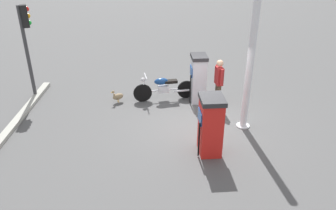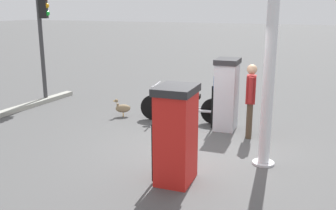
{
  "view_description": "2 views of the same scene",
  "coord_description": "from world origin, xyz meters",
  "px_view_note": "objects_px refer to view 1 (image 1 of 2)",
  "views": [
    {
      "loc": [
        1.03,
        8.92,
        5.14
      ],
      "look_at": [
        0.84,
        0.11,
        0.68
      ],
      "focal_mm": 35.65,
      "sensor_mm": 36.0,
      "label": 1
    },
    {
      "loc": [
        -2.45,
        6.98,
        2.81
      ],
      "look_at": [
        0.76,
        -0.39,
        0.75
      ],
      "focal_mm": 41.01,
      "sensor_mm": 36.0,
      "label": 2
    }
  ],
  "objects_px": {
    "fuel_pump_near": "(198,78)",
    "fuel_pump_far": "(210,125)",
    "roadside_traffic_light": "(26,36)",
    "canopy_support_pole": "(251,60)",
    "attendant_person": "(219,80)",
    "wandering_duck": "(118,96)",
    "motorcycle_near_pump": "(164,87)"
  },
  "relations": [
    {
      "from": "fuel_pump_far",
      "to": "attendant_person",
      "type": "bearing_deg",
      "value": -103.22
    },
    {
      "from": "attendant_person",
      "to": "wandering_duck",
      "type": "bearing_deg",
      "value": -5.26
    },
    {
      "from": "motorcycle_near_pump",
      "to": "roadside_traffic_light",
      "type": "height_order",
      "value": "roadside_traffic_light"
    },
    {
      "from": "fuel_pump_far",
      "to": "motorcycle_near_pump",
      "type": "bearing_deg",
      "value": -69.94
    },
    {
      "from": "attendant_person",
      "to": "roadside_traffic_light",
      "type": "relative_size",
      "value": 0.51
    },
    {
      "from": "attendant_person",
      "to": "wandering_duck",
      "type": "xyz_separation_m",
      "value": [
        3.4,
        -0.31,
        -0.7
      ]
    },
    {
      "from": "wandering_duck",
      "to": "canopy_support_pole",
      "type": "bearing_deg",
      "value": 156.6
    },
    {
      "from": "fuel_pump_near",
      "to": "fuel_pump_far",
      "type": "bearing_deg",
      "value": 90.0
    },
    {
      "from": "fuel_pump_far",
      "to": "motorcycle_near_pump",
      "type": "height_order",
      "value": "fuel_pump_far"
    },
    {
      "from": "fuel_pump_far",
      "to": "canopy_support_pole",
      "type": "height_order",
      "value": "canopy_support_pole"
    },
    {
      "from": "fuel_pump_near",
      "to": "motorcycle_near_pump",
      "type": "bearing_deg",
      "value": -5.95
    },
    {
      "from": "fuel_pump_near",
      "to": "fuel_pump_far",
      "type": "height_order",
      "value": "fuel_pump_near"
    },
    {
      "from": "fuel_pump_near",
      "to": "fuel_pump_far",
      "type": "xyz_separation_m",
      "value": [
        -0.0,
        3.09,
        -0.03
      ]
    },
    {
      "from": "attendant_person",
      "to": "roadside_traffic_light",
      "type": "bearing_deg",
      "value": -7.79
    },
    {
      "from": "fuel_pump_near",
      "to": "wandering_duck",
      "type": "xyz_separation_m",
      "value": [
        2.76,
        0.06,
        -0.62
      ]
    },
    {
      "from": "wandering_duck",
      "to": "roadside_traffic_light",
      "type": "bearing_deg",
      "value": -10.67
    },
    {
      "from": "motorcycle_near_pump",
      "to": "attendant_person",
      "type": "relative_size",
      "value": 1.33
    },
    {
      "from": "fuel_pump_near",
      "to": "roadside_traffic_light",
      "type": "bearing_deg",
      "value": -4.98
    },
    {
      "from": "attendant_person",
      "to": "wandering_duck",
      "type": "relative_size",
      "value": 3.38
    },
    {
      "from": "fuel_pump_near",
      "to": "attendant_person",
      "type": "bearing_deg",
      "value": 149.87
    },
    {
      "from": "motorcycle_near_pump",
      "to": "roadside_traffic_light",
      "type": "bearing_deg",
      "value": -4.72
    },
    {
      "from": "fuel_pump_near",
      "to": "canopy_support_pole",
      "type": "relative_size",
      "value": 0.38
    },
    {
      "from": "motorcycle_near_pump",
      "to": "canopy_support_pole",
      "type": "bearing_deg",
      "value": 141.45
    },
    {
      "from": "motorcycle_near_pump",
      "to": "canopy_support_pole",
      "type": "xyz_separation_m",
      "value": [
        -2.38,
        1.9,
        1.63
      ]
    },
    {
      "from": "fuel_pump_far",
      "to": "wandering_duck",
      "type": "bearing_deg",
      "value": -47.64
    },
    {
      "from": "fuel_pump_far",
      "to": "attendant_person",
      "type": "height_order",
      "value": "attendant_person"
    },
    {
      "from": "fuel_pump_near",
      "to": "canopy_support_pole",
      "type": "xyz_separation_m",
      "value": [
        -1.21,
        1.78,
        1.25
      ]
    },
    {
      "from": "wandering_duck",
      "to": "fuel_pump_near",
      "type": "bearing_deg",
      "value": -178.81
    },
    {
      "from": "fuel_pump_near",
      "to": "fuel_pump_far",
      "type": "relative_size",
      "value": 1.03
    },
    {
      "from": "roadside_traffic_light",
      "to": "canopy_support_pole",
      "type": "distance_m",
      "value": 7.28
    },
    {
      "from": "roadside_traffic_light",
      "to": "canopy_support_pole",
      "type": "height_order",
      "value": "canopy_support_pole"
    },
    {
      "from": "motorcycle_near_pump",
      "to": "wandering_duck",
      "type": "bearing_deg",
      "value": 6.44
    }
  ]
}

